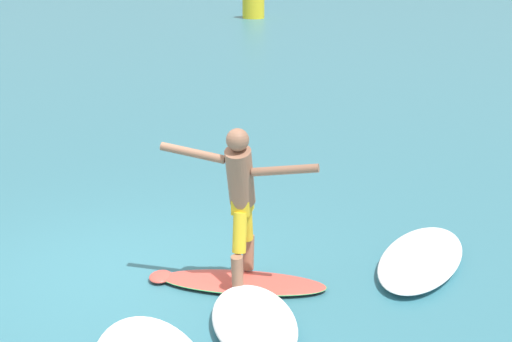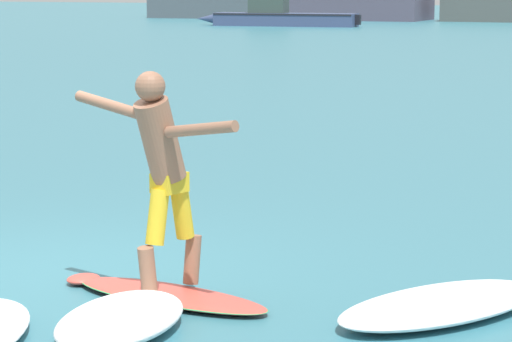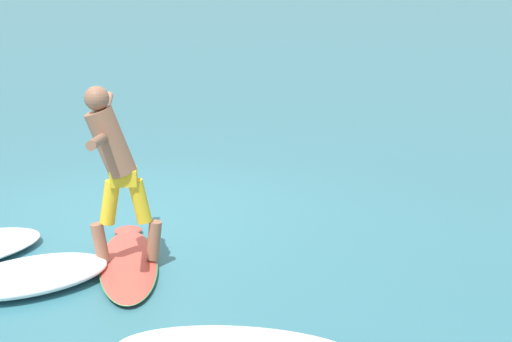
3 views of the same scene
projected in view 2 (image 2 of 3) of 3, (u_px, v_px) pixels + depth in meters
ground_plane at (45, 271)px, 10.84m from camera, size 200.00×200.00×0.00m
surfboard at (167, 295)px, 9.87m from camera, size 2.08×1.03×0.22m
surfer at (162, 162)px, 9.61m from camera, size 1.63×0.85×1.80m
small_boat_offshore at (278, 14)px, 63.89m from camera, size 9.03×2.07×3.05m
wave_foam_at_tail at (441, 305)px, 9.41m from camera, size 1.81×2.18×0.18m
wave_foam_at_nose at (121, 319)px, 8.94m from camera, size 0.95×1.57×0.22m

